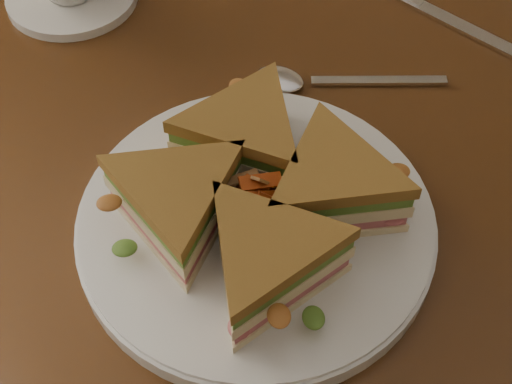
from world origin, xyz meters
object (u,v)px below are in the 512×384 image
at_px(plate, 256,224).
at_px(sandwich_wedges, 256,196).
at_px(knife, 462,27).
at_px(table, 265,198).
at_px(spoon, 304,80).

bearing_deg(plate, sandwich_wedges, -146.31).
xyz_separation_m(sandwich_wedges, knife, (0.07, 0.32, -0.04)).
relative_size(plate, sandwich_wedges, 1.04).
distance_m(table, spoon, 0.13).
bearing_deg(sandwich_wedges, table, 112.64).
bearing_deg(table, knife, 62.61).
xyz_separation_m(spoon, knife, (0.11, 0.15, -0.00)).
bearing_deg(plate, knife, 77.31).
height_order(table, spoon, spoon).
xyz_separation_m(plate, spoon, (-0.04, 0.17, -0.00)).
distance_m(table, plate, 0.15).
bearing_deg(knife, table, -102.85).
distance_m(spoon, knife, 0.18).
bearing_deg(knife, sandwich_wedges, -88.16).
relative_size(spoon, knife, 0.80).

